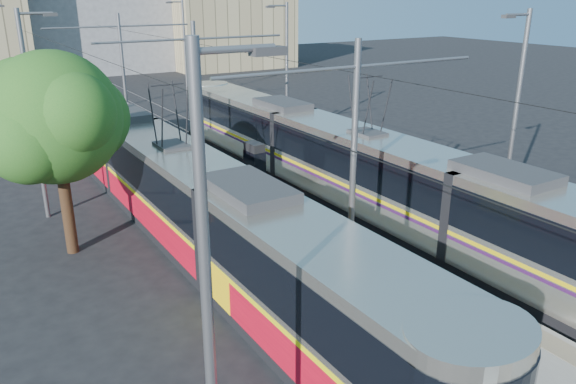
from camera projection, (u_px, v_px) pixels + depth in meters
platform at (227, 188)px, 25.44m from camera, size 4.00×50.00×0.30m
tactile_strip_left at (198, 190)px, 24.67m from camera, size 0.70×50.00×0.01m
tactile_strip_right at (255, 179)px, 26.11m from camera, size 0.70×50.00×0.01m
rails at (228, 191)px, 25.49m from camera, size 8.71×70.00×0.03m
tram_left at (175, 188)px, 20.65m from camera, size 2.43×29.25×5.50m
tram_right at (366, 169)px, 22.41m from camera, size 2.43×32.07×5.50m
catenary at (256, 102)px, 21.70m from camera, size 9.20×70.00×7.00m
street_lamps at (188, 87)px, 27.29m from camera, size 15.18×38.22×8.00m
shelter at (255, 165)px, 24.50m from camera, size 0.62×0.97×2.10m
tree at (63, 118)px, 18.25m from camera, size 4.73×4.37×6.87m
building_right at (226, 18)px, 66.34m from camera, size 14.28×10.20×11.31m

